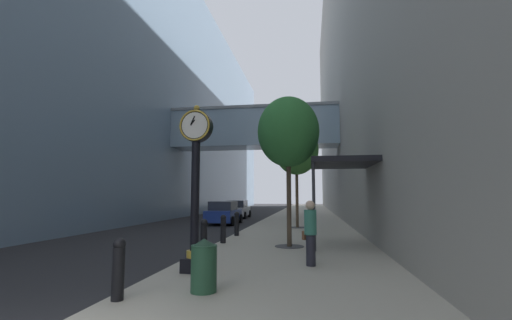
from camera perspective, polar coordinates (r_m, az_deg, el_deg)
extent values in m
plane|color=#262628|center=(30.84, 1.89, -9.72)|extent=(110.00, 110.00, 0.00)
cube|color=#ADA593|center=(33.60, 7.90, -9.23)|extent=(6.25, 80.00, 0.14)
cube|color=#758EA8|center=(38.84, -16.94, 9.93)|extent=(9.00, 80.00, 24.96)
cube|color=#849EB2|center=(30.85, -0.18, 5.04)|extent=(15.13, 3.20, 3.22)
cube|color=gray|center=(31.22, -0.18, 8.16)|extent=(15.13, 3.40, 0.24)
cube|color=gray|center=(37.21, 19.92, 17.51)|extent=(9.00, 80.00, 33.24)
cube|color=black|center=(9.25, -10.24, -16.67)|extent=(0.55, 0.55, 0.35)
cylinder|color=gold|center=(9.21, -10.21, -15.05)|extent=(0.39, 0.38, 0.18)
cylinder|color=black|center=(9.09, -10.03, -5.77)|extent=(0.22, 0.22, 2.79)
cylinder|color=black|center=(9.27, -9.83, 5.51)|extent=(0.84, 0.28, 0.84)
torus|color=gold|center=(9.12, -10.15, 5.70)|extent=(0.82, 0.05, 0.82)
cylinder|color=white|center=(9.13, -10.14, 5.69)|extent=(0.69, 0.01, 0.69)
cylinder|color=white|center=(9.41, -9.54, 5.33)|extent=(0.69, 0.01, 0.69)
sphere|color=gold|center=(9.38, -9.78, 8.46)|extent=(0.16, 0.16, 0.16)
cube|color=black|center=(9.15, -10.44, 6.10)|extent=(0.12, 0.01, 0.15)
cube|color=black|center=(9.16, -10.45, 6.41)|extent=(0.13, 0.01, 0.25)
cylinder|color=black|center=(7.18, -21.84, -17.06)|extent=(0.23, 0.23, 0.96)
sphere|color=black|center=(7.09, -21.67, -12.79)|extent=(0.24, 0.24, 0.24)
cylinder|color=black|center=(11.89, -8.64, -12.79)|extent=(0.23, 0.23, 0.96)
sphere|color=black|center=(11.84, -8.60, -10.20)|extent=(0.24, 0.24, 0.24)
cylinder|color=black|center=(14.37, -5.45, -11.63)|extent=(0.23, 0.23, 0.96)
sphere|color=black|center=(14.32, -5.43, -9.48)|extent=(0.24, 0.24, 0.24)
cylinder|color=black|center=(16.88, -3.22, -10.78)|extent=(0.23, 0.23, 0.96)
sphere|color=black|center=(16.84, -3.21, -8.95)|extent=(0.24, 0.24, 0.24)
cylinder|color=#333335|center=(13.44, 5.55, -14.03)|extent=(1.10, 1.10, 0.02)
cylinder|color=#4C3D2D|center=(13.31, 5.47, -6.60)|extent=(0.18, 0.18, 3.50)
ellipsoid|color=#2D7033|center=(13.54, 5.36, 4.68)|extent=(2.39, 2.39, 2.75)
cylinder|color=#333335|center=(21.21, 6.86, -11.02)|extent=(1.10, 1.10, 0.02)
cylinder|color=brown|center=(21.13, 6.80, -6.01)|extent=(0.18, 0.18, 3.72)
ellipsoid|color=#428438|center=(21.31, 6.70, 1.74)|extent=(2.70, 2.70, 3.11)
cylinder|color=#234C33|center=(7.33, -8.62, -17.31)|extent=(0.52, 0.52, 0.92)
cone|color=#183523|center=(7.25, -8.56, -13.36)|extent=(0.53, 0.53, 0.16)
cylinder|color=#23232D|center=(9.90, 9.05, -14.53)|extent=(0.36, 0.36, 0.84)
cylinder|color=#337560|center=(9.82, 8.98, -10.13)|extent=(0.47, 0.47, 0.68)
sphere|color=beige|center=(9.79, 8.94, -7.39)|extent=(0.26, 0.26, 0.26)
cube|color=brown|center=(10.03, 8.27, -12.24)|extent=(0.23, 0.21, 0.24)
cube|color=black|center=(14.06, 13.98, -0.49)|extent=(2.40, 3.60, 0.20)
cylinder|color=#333338|center=(12.36, 9.58, -7.29)|extent=(0.10, 0.10, 3.20)
cylinder|color=#333338|center=(15.55, 9.47, -6.99)|extent=(0.10, 0.10, 3.20)
cube|color=navy|center=(25.38, -5.33, -9.13)|extent=(1.88, 4.16, 0.79)
cube|color=#282D38|center=(25.15, -5.43, -7.55)|extent=(1.65, 2.33, 0.65)
cylinder|color=black|center=(26.99, -6.54, -9.55)|extent=(0.22, 0.64, 0.64)
cylinder|color=black|center=(26.57, -2.62, -9.64)|extent=(0.22, 0.64, 0.64)
cylinder|color=black|center=(24.29, -8.31, -9.94)|extent=(0.22, 0.64, 0.64)
cylinder|color=black|center=(23.82, -3.96, -10.07)|extent=(0.22, 0.64, 0.64)
cube|color=silver|center=(32.22, -3.01, -8.47)|extent=(1.87, 4.47, 0.77)
cube|color=#282D38|center=(31.98, -3.08, -7.27)|extent=(1.60, 2.52, 0.63)
cylinder|color=black|center=(33.87, -4.02, -8.82)|extent=(0.24, 0.65, 0.64)
cylinder|color=black|center=(33.58, -1.09, -8.86)|extent=(0.24, 0.65, 0.64)
cylinder|color=black|center=(30.93, -5.11, -9.09)|extent=(0.24, 0.65, 0.64)
cylinder|color=black|center=(30.61, -1.90, -9.15)|extent=(0.24, 0.65, 0.64)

